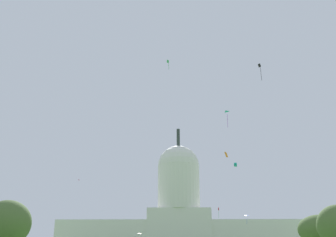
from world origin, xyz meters
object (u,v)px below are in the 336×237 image
tree_west_near (6,224)px  kite_turquoise_mid (235,165)px  kite_black_high (260,69)px  kite_yellow_low (141,235)px  capitol_building (179,223)px  kite_green_high (168,63)px  tree_east_far (319,230)px  kite_red_mid (219,210)px  kite_cyan_high (226,113)px  kite_orange_mid (226,155)px  kite_blue_low (246,217)px  kite_pink_mid (79,180)px

tree_west_near → kite_turquoise_mid: (48.49, 35.55, 19.04)m
kite_black_high → kite_yellow_low: 81.82m
capitol_building → kite_green_high: size_ratio=44.63×
tree_east_far → kite_green_high: 54.81m
tree_east_far → kite_green_high: bearing=177.2°
kite_red_mid → kite_black_high: 98.61m
kite_cyan_high → kite_orange_mid: (0.52, 7.03, -8.77)m
kite_red_mid → kite_black_high: kite_black_high is taller
tree_east_far → kite_orange_mid: 27.66m
kite_green_high → kite_blue_low: bearing=-121.0°
tree_west_near → kite_red_mid: kite_red_mid is taller
kite_red_mid → kite_green_high: (-20.05, -79.48, 29.49)m
kite_green_high → kite_yellow_low: (-10.60, 52.06, -41.27)m
tree_west_near → kite_blue_low: size_ratio=6.03×
kite_red_mid → kite_pink_mid: 60.10m
kite_red_mid → kite_turquoise_mid: (-1.29, -63.18, 5.50)m
kite_pink_mid → kite_blue_low: kite_pink_mid is taller
kite_turquoise_mid → kite_pink_mid: bearing=-26.8°
kite_cyan_high → tree_west_near: bearing=-114.0°
tree_east_far → kite_cyan_high: 34.02m
kite_turquoise_mid → kite_orange_mid: 12.46m
tree_west_near → kite_green_high: kite_green_high is taller
capitol_building → kite_red_mid: bearing=-66.2°
tree_east_far → kite_black_high: 38.50m
tree_east_far → kite_cyan_high: kite_cyan_high is taller
capitol_building → tree_east_far: size_ratio=9.84×
tree_east_far → kite_pink_mid: bearing=137.0°
kite_black_high → kite_yellow_low: (-30.72, 69.38, -30.61)m
capitol_building → kite_cyan_high: (10.85, -119.82, 16.50)m
kite_turquoise_mid → kite_cyan_high: bearing=90.5°
tree_west_near → kite_green_high: (29.73, 19.25, 43.04)m
capitol_building → kite_black_high: (16.72, -134.60, 21.13)m
kite_pink_mid → kite_green_high: size_ratio=0.30×
tree_east_far → tree_west_near: bearing=-164.6°
kite_pink_mid → kite_black_high: 100.40m
kite_pink_mid → kite_cyan_high: kite_cyan_high is taller
capitol_building → kite_green_high: (-3.40, -117.28, 31.78)m
tree_west_near → kite_orange_mid: 53.90m
kite_red_mid → kite_yellow_low: 42.78m
kite_black_high → kite_orange_mid: size_ratio=2.69×
capitol_building → kite_yellow_low: (-14.00, -65.22, -9.48)m
tree_west_near → kite_cyan_high: (43.98, 16.71, 27.76)m
tree_east_far → tree_west_near: size_ratio=0.95×
kite_red_mid → kite_orange_mid: kite_orange_mid is taller
capitol_building → kite_pink_mid: 67.70m
kite_cyan_high → kite_green_high: (-14.25, 2.54, 15.28)m
tree_east_far → kite_black_high: (-13.86, -15.66, 32.32)m
tree_east_far → kite_orange_mid: bearing=162.2°
kite_cyan_high → capitol_building: bearing=140.4°
kite_cyan_high → kite_black_high: bearing=-23.2°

